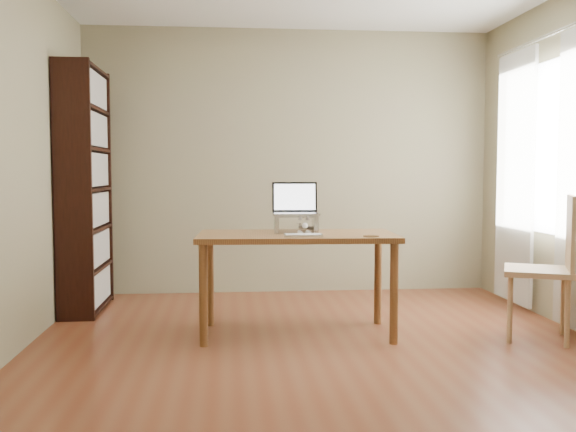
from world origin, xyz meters
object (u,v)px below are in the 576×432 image
Objects in this scene: keyboard at (303,235)px; cat at (300,224)px; desk at (297,246)px; laptop at (295,206)px; bookshelf at (85,189)px; chair at (549,261)px.

keyboard is 0.58× the size of cat.
laptop reaches higher than desk.
bookshelf is at bearing 156.13° from laptop.
cat is (0.04, 0.11, 0.16)m from desk.
chair is (1.75, -0.40, -0.25)m from cat.
cat is at bearing -26.86° from bookshelf.
keyboard is (0.02, -0.22, 0.10)m from desk.
bookshelf is 2.15m from keyboard.
bookshelf reaches higher than desk.
bookshelf is at bearing 148.28° from keyboard.
bookshelf reaches higher than laptop.
chair is (1.77, -0.07, -0.19)m from keyboard.
laptop is 0.41m from keyboard.
desk is 0.24m from keyboard.
chair is at bearing -6.59° from desk.
bookshelf is 2.02× the size of chair.
desk is 3.10× the size of cat.
keyboard is (1.75, -1.22, -0.29)m from bookshelf.
desk is 0.32m from laptop.
keyboard is 0.27× the size of chair.
cat is at bearing 73.59° from desk.
keyboard is 0.34m from cat.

